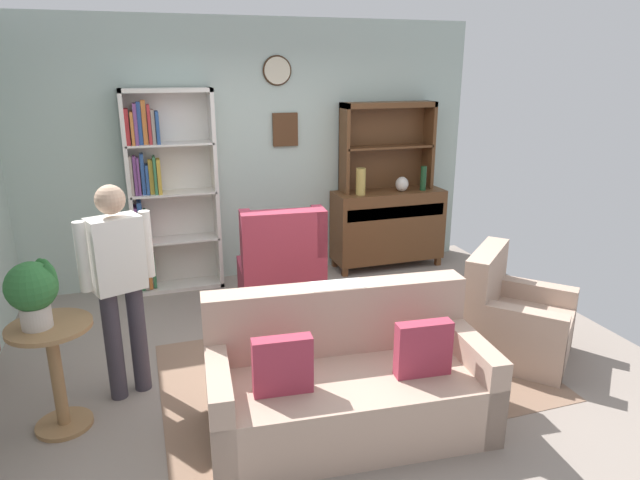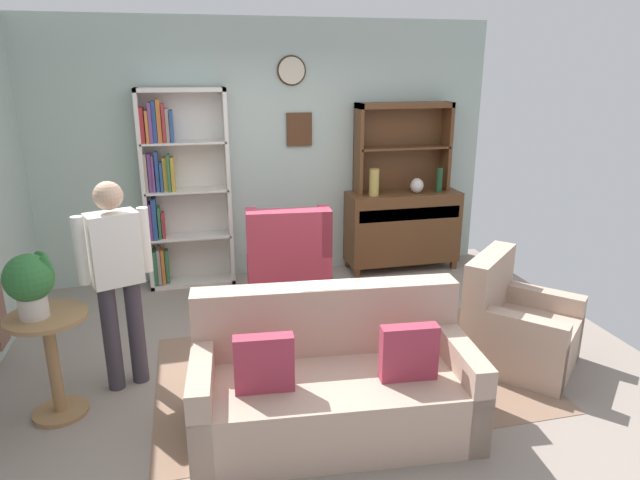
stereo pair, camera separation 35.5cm
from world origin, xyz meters
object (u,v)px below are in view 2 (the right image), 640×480
(wingback_chair, at_px, (288,271))
(person_reading, at_px, (117,272))
(sideboard_hutch, at_px, (403,135))
(book_stack, at_px, (312,298))
(plant_stand, at_px, (52,354))
(vase_tall, at_px, (374,182))
(armchair_floral, at_px, (517,329))
(coffee_table, at_px, (327,314))
(bookshelf, at_px, (178,188))
(potted_plant_large, at_px, (30,281))
(sideboard, at_px, (402,227))
(bottle_wine, at_px, (439,180))
(vase_round, at_px, (417,186))
(couch_floral, at_px, (333,384))

(wingback_chair, xyz_separation_m, person_reading, (-1.43, -1.10, 0.52))
(sideboard_hutch, height_order, book_stack, sideboard_hutch)
(sideboard_hutch, bearing_deg, plant_stand, -145.50)
(vase_tall, relative_size, person_reading, 0.19)
(vase_tall, xyz_separation_m, armchair_floral, (0.47, -2.23, -0.78))
(wingback_chair, xyz_separation_m, coffee_table, (0.15, -0.98, -0.03))
(sideboard_hutch, xyz_separation_m, plant_stand, (-3.37, -2.32, -1.10))
(person_reading, distance_m, book_stack, 1.54)
(bookshelf, xyz_separation_m, vase_tall, (2.12, -0.17, -0.01))
(potted_plant_large, bearing_deg, book_stack, 14.40)
(vase_tall, relative_size, coffee_table, 0.38)
(armchair_floral, bearing_deg, vase_tall, 101.80)
(bookshelf, relative_size, sideboard, 1.62)
(bottle_wine, bearing_deg, vase_round, 175.05)
(bottle_wine, height_order, armchair_floral, bottle_wine)
(vase_tall, bearing_deg, bookshelf, 175.53)
(bookshelf, relative_size, wingback_chair, 2.00)
(couch_floral, xyz_separation_m, wingback_chair, (0.06, 1.95, 0.07))
(couch_floral, bearing_deg, book_stack, 84.73)
(bookshelf, bearing_deg, book_stack, -60.33)
(potted_plant_large, bearing_deg, plant_stand, 16.44)
(sideboard, height_order, vase_tall, vase_tall)
(vase_round, xyz_separation_m, couch_floral, (-1.70, -2.71, -0.69))
(potted_plant_large, relative_size, person_reading, 0.27)
(vase_round, relative_size, bottle_wine, 0.60)
(sideboard_hutch, distance_m, bottle_wine, 0.66)
(bookshelf, bearing_deg, plant_stand, -110.67)
(wingback_chair, relative_size, coffee_table, 1.31)
(vase_tall, distance_m, person_reading, 3.15)
(vase_tall, height_order, wingback_chair, vase_tall)
(vase_round, bearing_deg, wingback_chair, -155.32)
(vase_tall, bearing_deg, bottle_wine, -0.66)
(coffee_table, bearing_deg, vase_round, 49.16)
(sideboard_hutch, height_order, potted_plant_large, sideboard_hutch)
(vase_round, xyz_separation_m, potted_plant_large, (-3.56, -2.16, -0.01))
(bookshelf, relative_size, plant_stand, 2.81)
(sideboard, distance_m, bottle_wine, 0.68)
(sideboard, xyz_separation_m, sideboard_hutch, (0.00, 0.11, 1.05))
(plant_stand, bearing_deg, armchair_floral, -1.66)
(sideboard, bearing_deg, potted_plant_large, -147.00)
(bottle_wine, distance_m, couch_floral, 3.41)
(bottle_wine, xyz_separation_m, armchair_floral, (-0.31, -2.22, -0.77))
(vase_tall, relative_size, armchair_floral, 0.28)
(bookshelf, height_order, sideboard_hutch, bookshelf)
(vase_round, xyz_separation_m, bottle_wine, (0.26, -0.02, 0.06))
(couch_floral, bearing_deg, vase_round, 57.84)
(sideboard_hutch, relative_size, vase_tall, 3.66)
(vase_round, distance_m, bottle_wine, 0.27)
(sideboard, xyz_separation_m, book_stack, (-1.48, -1.72, -0.04))
(bookshelf, height_order, sideboard, bookshelf)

